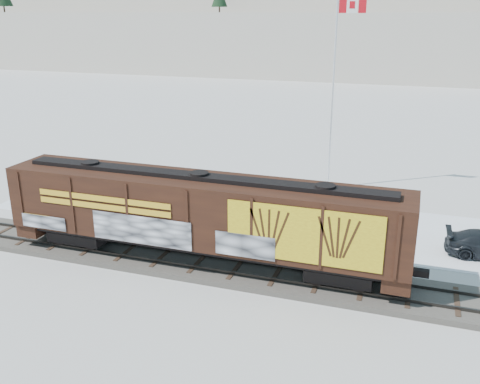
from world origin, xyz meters
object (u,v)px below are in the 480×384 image
(flagpole, at_px, (333,119))
(car_silver, at_px, (181,197))
(hopper_railcar, at_px, (200,213))
(car_white, at_px, (237,207))

(flagpole, xyz_separation_m, car_silver, (-8.33, -7.29, -4.21))
(hopper_railcar, bearing_deg, car_white, 93.74)
(car_silver, bearing_deg, flagpole, -70.84)
(hopper_railcar, relative_size, flagpole, 1.50)
(hopper_railcar, xyz_separation_m, car_silver, (-4.48, 7.38, -2.10))
(hopper_railcar, xyz_separation_m, car_white, (-0.44, 6.80, -2.10))
(hopper_railcar, bearing_deg, car_silver, 121.29)
(flagpole, height_order, car_silver, flagpole)
(hopper_railcar, distance_m, car_silver, 8.89)
(hopper_railcar, relative_size, car_silver, 4.46)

